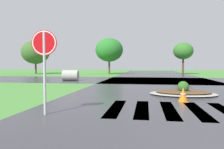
# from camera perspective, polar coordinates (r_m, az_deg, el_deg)

# --- Properties ---
(asphalt_roadway) EXTENTS (10.26, 80.00, 0.01)m
(asphalt_roadway) POSITION_cam_1_polar(r_m,az_deg,el_deg) (12.99, 14.33, -4.10)
(asphalt_roadway) COLOR #35353A
(asphalt_roadway) RESTS_ON ground
(asphalt_cross_road) EXTENTS (90.00, 9.24, 0.01)m
(asphalt_cross_road) POSITION_cam_1_polar(r_m,az_deg,el_deg) (21.15, 12.25, -1.50)
(asphalt_cross_road) COLOR #35353A
(asphalt_cross_road) RESTS_ON ground
(crosswalk_stripes) EXTENTS (4.95, 3.08, 0.01)m
(crosswalk_stripes) POSITION_cam_1_polar(r_m,az_deg,el_deg) (7.64, 18.19, -8.86)
(crosswalk_stripes) COLOR white
(crosswalk_stripes) RESTS_ON ground
(stop_sign) EXTENTS (0.76, 0.13, 2.53)m
(stop_sign) POSITION_cam_1_polar(r_m,az_deg,el_deg) (6.78, -17.39, 5.67)
(stop_sign) COLOR #B2B5BA
(stop_sign) RESTS_ON ground
(median_island) EXTENTS (3.28, 2.26, 0.68)m
(median_island) POSITION_cam_1_polar(r_m,az_deg,el_deg) (11.41, 18.19, -4.46)
(median_island) COLOR #9E9B93
(median_island) RESTS_ON ground
(drainage_pipe_stack) EXTENTS (1.53, 1.15, 0.99)m
(drainage_pipe_stack) POSITION_cam_1_polar(r_m,az_deg,el_deg) (20.63, -10.86, -0.22)
(drainage_pipe_stack) COLOR #9E9B93
(drainage_pipe_stack) RESTS_ON ground
(traffic_cone) EXTENTS (0.37, 0.37, 0.58)m
(traffic_cone) POSITION_cam_1_polar(r_m,az_deg,el_deg) (9.23, 18.20, -5.16)
(traffic_cone) COLOR orange
(traffic_cone) RESTS_ON ground
(background_treeline) EXTENTS (40.47, 6.45, 5.65)m
(background_treeline) POSITION_cam_1_polar(r_m,az_deg,el_deg) (33.82, 6.32, 6.20)
(background_treeline) COLOR #4C3823
(background_treeline) RESTS_ON ground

